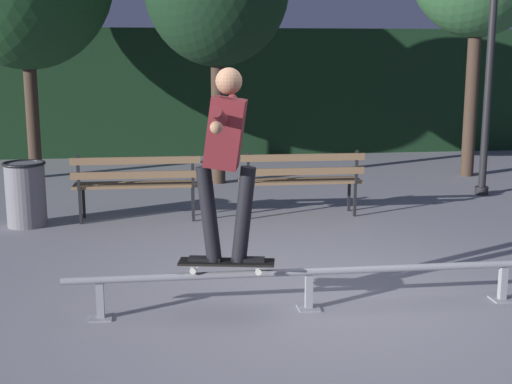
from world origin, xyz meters
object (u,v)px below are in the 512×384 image
(grind_rail, at_px, (309,277))
(park_bench_leftmost, at_px, (137,180))
(skateboard, at_px, (227,263))
(trash_can, at_px, (26,193))
(lamp_post_right, at_px, (492,27))
(skateboarder, at_px, (226,149))
(park_bench_left_center, at_px, (301,176))

(grind_rail, height_order, park_bench_leftmost, park_bench_leftmost)
(skateboard, height_order, trash_can, trash_can)
(skateboard, xyz_separation_m, lamp_post_right, (4.25, 4.40, 2.05))
(park_bench_leftmost, relative_size, lamp_post_right, 0.41)
(grind_rail, bearing_deg, park_bench_leftmost, 114.85)
(grind_rail, relative_size, trash_can, 5.03)
(skateboarder, xyz_separation_m, lamp_post_right, (4.25, 4.40, 1.12))
(grind_rail, xyz_separation_m, skateboard, (-0.69, 0.00, 0.15))
(grind_rail, xyz_separation_m, park_bench_leftmost, (-1.54, 3.33, 0.26))
(grind_rail, distance_m, trash_can, 4.36)
(lamp_post_right, bearing_deg, grind_rail, -129.01)
(skateboarder, bearing_deg, trash_can, 124.13)
(grind_rail, height_order, lamp_post_right, lamp_post_right)
(park_bench_left_center, height_order, trash_can, park_bench_left_center)
(grind_rail, height_order, skateboard, skateboard)
(park_bench_leftmost, relative_size, park_bench_left_center, 1.00)
(skateboarder, distance_m, park_bench_leftmost, 3.53)
(skateboarder, bearing_deg, park_bench_leftmost, 104.43)
(trash_can, bearing_deg, park_bench_leftmost, 2.71)
(skateboarder, relative_size, park_bench_left_center, 0.97)
(trash_can, bearing_deg, park_bench_left_center, 1.06)
(lamp_post_right, distance_m, trash_can, 6.88)
(grind_rail, bearing_deg, trash_can, 131.59)
(park_bench_left_center, bearing_deg, park_bench_leftmost, 180.00)
(grind_rail, xyz_separation_m, trash_can, (-2.90, 3.26, 0.14))
(skateboard, distance_m, park_bench_left_center, 3.56)
(park_bench_leftmost, xyz_separation_m, park_bench_left_center, (2.11, 0.00, 0.00))
(grind_rail, height_order, skateboarder, skateboarder)
(skateboard, relative_size, park_bench_left_center, 0.50)
(park_bench_leftmost, height_order, trash_can, park_bench_leftmost)
(skateboard, xyz_separation_m, park_bench_left_center, (1.26, 3.33, 0.11))
(trash_can, bearing_deg, lamp_post_right, 10.01)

